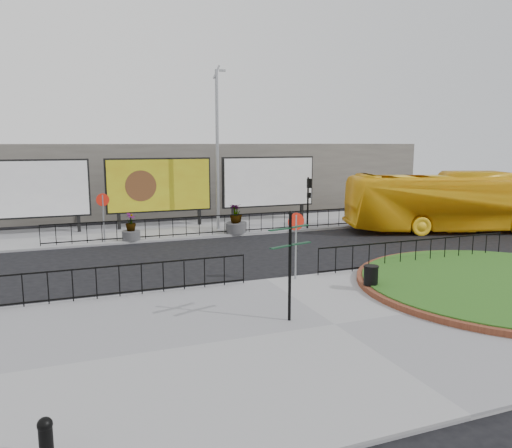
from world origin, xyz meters
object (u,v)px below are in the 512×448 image
lamp_post (217,147)px  planter_c (237,222)px  bollard (46,438)px  planter_b (235,223)px  billboard_mid (159,185)px  bus (454,202)px  planter_a (131,230)px  fingerpost_sign (290,255)px  litter_bin (371,278)px

lamp_post → planter_c: (0.69, -1.33, -4.16)m
lamp_post → bollard: lamp_post is taller
planter_b → bollard: bearing=-117.3°
billboard_mid → bus: bearing=-24.0°
bollard → bus: bearing=34.2°
planter_a → planter_c: planter_c is taller
lamp_post → bollard: (-8.81, -19.64, -4.29)m
billboard_mid → lamp_post: lamp_post is taller
fingerpost_sign → bollard: size_ratio=4.17×
bus → planter_c: 12.60m
fingerpost_sign → planter_c: (3.24, 13.92, -1.35)m
bollard → litter_bin: 11.75m
planter_a → bus: bearing=-10.9°
lamp_post → planter_c: lamp_post is taller
litter_bin → planter_a: planter_a is taller
bollard → planter_c: bearing=62.6°
billboard_mid → planter_a: bearing=-121.4°
lamp_post → planter_b: (0.49, -1.60, -4.12)m
planter_c → billboard_mid: bearing=138.3°
billboard_mid → planter_c: bearing=-41.7°
fingerpost_sign → litter_bin: bearing=7.7°
fingerpost_sign → planter_c: fingerpost_sign is taller
bollard → planter_b: bearing=62.7°
lamp_post → bus: bearing=-21.6°
billboard_mid → planter_c: size_ratio=3.92×
bus → lamp_post: bearing=86.4°
fingerpost_sign → bus: bus is taller
billboard_mid → litter_bin: billboard_mid is taller
fingerpost_sign → litter_bin: fingerpost_sign is taller
bollard → planter_a: 18.40m
fingerpost_sign → planter_c: bearing=61.2°
billboard_mid → litter_bin: bearing=-74.6°
lamp_post → planter_b: size_ratio=5.68×
litter_bin → planter_c: 12.29m
bollard → planter_a: (3.62, 18.04, 0.10)m
planter_a → fingerpost_sign: bearing=-79.1°
fingerpost_sign → billboard_mid: bearing=75.9°
billboard_mid → planter_b: (3.50, -3.57, -1.90)m
bollard → planter_a: bearing=78.7°
planter_b → bus: bearing=-15.7°
lamp_post → planter_c: size_ratio=5.84×
billboard_mid → planter_a: (-2.18, -3.57, -1.96)m
bollard → planter_c: 20.63m
fingerpost_sign → bollard: 7.78m
bollard → litter_bin: litter_bin is taller
bus → planter_b: (-12.20, 3.43, -1.02)m
planter_a → planter_c: 5.88m
billboard_mid → bollard: size_ratio=8.25×
billboard_mid → bus: size_ratio=0.50×
lamp_post → planter_b: bearing=-72.9°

